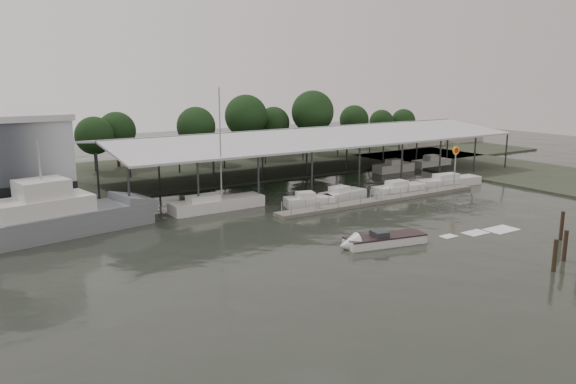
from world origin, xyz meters
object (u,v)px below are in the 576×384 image
shell_fuel_sign (456,159)px  speedboat_underway (378,241)px  white_sailboat (216,204)px  grey_trawler (58,217)px

shell_fuel_sign → speedboat_underway: bearing=-152.4°
shell_fuel_sign → speedboat_underway: shell_fuel_sign is taller
shell_fuel_sign → white_sailboat: 30.62m
shell_fuel_sign → white_sailboat: size_ratio=0.42×
white_sailboat → speedboat_underway: 19.94m
shell_fuel_sign → speedboat_underway: (-23.70, -12.40, -3.53)m
shell_fuel_sign → grey_trawler: (-45.78, 5.93, -2.35)m
grey_trawler → shell_fuel_sign: bearing=-17.6°
shell_fuel_sign → white_sailboat: bearing=167.5°
white_sailboat → shell_fuel_sign: bearing=-13.6°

